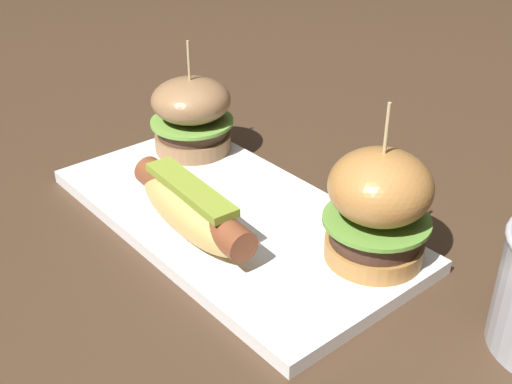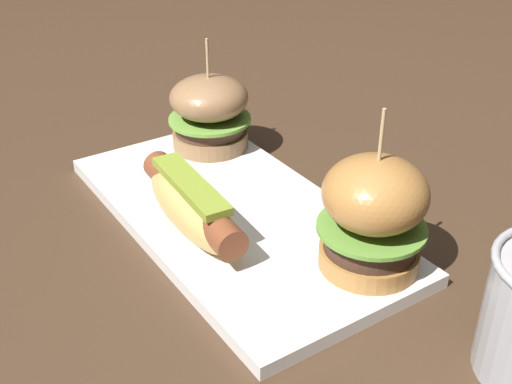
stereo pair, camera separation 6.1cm
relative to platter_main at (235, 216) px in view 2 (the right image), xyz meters
The scene contains 5 objects.
ground_plane 0.01m from the platter_main, ahead, with size 3.00×3.00×0.00m, color #422D1E.
platter_main is the anchor object (origin of this frame).
hot_dog 0.06m from the platter_main, 84.05° to the right, with size 0.17×0.06×0.05m.
slider_left 0.16m from the platter_main, 159.24° to the left, with size 0.10×0.10×0.13m.
slider_right 0.16m from the platter_main, 19.18° to the left, with size 0.10×0.10×0.15m.
Camera 2 is at (0.48, -0.29, 0.36)m, focal length 45.59 mm.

